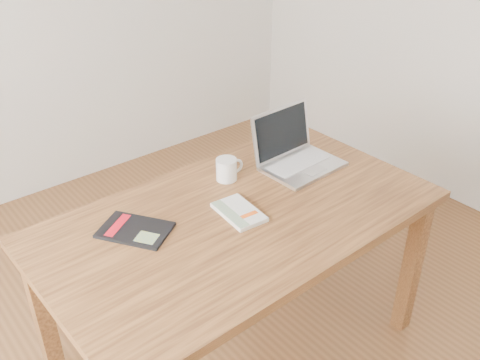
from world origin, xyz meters
TOP-DOWN VIEW (x-y plane):
  - room at (-0.07, 0.00)m, footprint 4.04×4.04m
  - desk at (0.12, 0.10)m, footprint 1.52×0.88m
  - white_guidebook at (0.12, 0.10)m, footprint 0.14×0.22m
  - black_guidebook at (-0.24, 0.25)m, footprint 0.27×0.30m
  - laptop at (0.55, 0.25)m, footprint 0.34×0.29m
  - coffee_mug at (0.24, 0.33)m, footprint 0.13×0.09m

SIDE VIEW (x-z plane):
  - desk at x=0.12m, z-range 0.29..1.04m
  - black_guidebook at x=-0.24m, z-range 0.75..0.76m
  - white_guidebook at x=0.12m, z-range 0.75..0.77m
  - coffee_mug at x=0.24m, z-range 0.75..0.85m
  - laptop at x=0.55m, z-range 0.68..0.92m
  - room at x=-0.07m, z-range 0.01..2.71m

